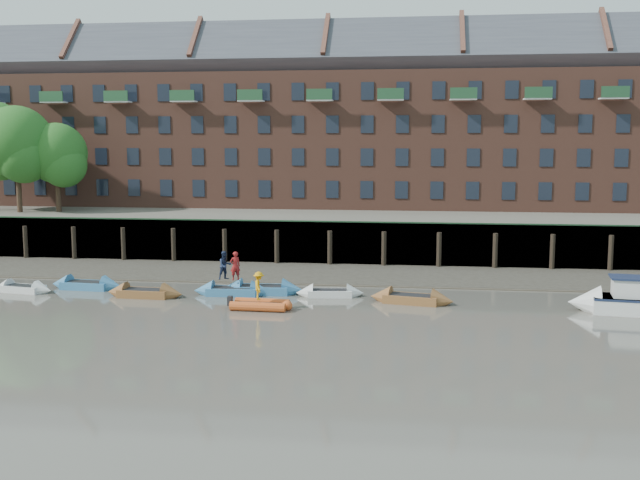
% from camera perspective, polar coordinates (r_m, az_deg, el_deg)
% --- Properties ---
extents(ground, '(220.00, 220.00, 0.00)m').
position_cam_1_polar(ground, '(35.00, -6.77, -7.71)').
color(ground, '#5E5950').
rests_on(ground, ground).
extents(foreshore, '(110.00, 8.00, 0.50)m').
position_cam_1_polar(foreshore, '(52.21, -1.92, -2.58)').
color(foreshore, '#3D382F').
rests_on(foreshore, ground).
extents(mud_band, '(110.00, 1.60, 0.10)m').
position_cam_1_polar(mud_band, '(48.92, -2.57, -3.27)').
color(mud_band, '#4C4336').
rests_on(mud_band, ground).
extents(river_wall, '(110.00, 1.23, 3.30)m').
position_cam_1_polar(river_wall, '(56.24, -1.19, -0.20)').
color(river_wall, '#2D2A26').
rests_on(river_wall, ground).
extents(bank_terrace, '(110.00, 28.00, 3.20)m').
position_cam_1_polar(bank_terrace, '(69.63, 0.50, 1.30)').
color(bank_terrace, '#5E594D').
rests_on(bank_terrace, ground).
extents(apartment_terrace, '(80.60, 15.56, 20.98)m').
position_cam_1_polar(apartment_terrace, '(70.30, 0.61, 10.53)').
color(apartment_terrace, brown).
rests_on(apartment_terrace, bank_terrace).
extents(tree_cluster, '(11.76, 7.74, 9.40)m').
position_cam_1_polar(tree_cluster, '(69.03, -22.22, 6.85)').
color(tree_cluster, '#3A281C').
rests_on(tree_cluster, bank_terrace).
extents(rowboat_0, '(4.19, 1.88, 1.17)m').
position_cam_1_polar(rowboat_0, '(49.36, -21.69, -3.46)').
color(rowboat_0, silver).
rests_on(rowboat_0, ground).
extents(rowboat_1, '(4.80, 1.71, 1.37)m').
position_cam_1_polar(rowboat_1, '(49.02, -17.35, -3.30)').
color(rowboat_1, teal).
rests_on(rowboat_1, ground).
extents(rowboat_2, '(4.72, 1.55, 1.35)m').
position_cam_1_polar(rowboat_2, '(45.61, -13.21, -3.95)').
color(rowboat_2, brown).
rests_on(rowboat_2, ground).
extents(rowboat_3, '(4.73, 1.55, 1.36)m').
position_cam_1_polar(rowboat_3, '(45.26, -6.69, -3.89)').
color(rowboat_3, teal).
rests_on(rowboat_3, ground).
extents(rowboat_4, '(5.09, 1.76, 1.45)m').
position_cam_1_polar(rowboat_4, '(45.45, -4.44, -3.79)').
color(rowboat_4, teal).
rests_on(rowboat_4, ground).
extents(rowboat_5, '(4.15, 1.63, 1.17)m').
position_cam_1_polar(rowboat_5, '(44.58, 0.76, -4.06)').
color(rowboat_5, silver).
rests_on(rowboat_5, ground).
extents(rowboat_6, '(4.99, 2.35, 1.40)m').
position_cam_1_polar(rowboat_6, '(43.07, 6.98, -4.47)').
color(rowboat_6, brown).
rests_on(rowboat_6, ground).
extents(rib_tender, '(3.39, 1.69, 0.58)m').
position_cam_1_polar(rib_tender, '(41.33, -4.41, -4.94)').
color(rib_tender, '#C95320').
rests_on(rib_tender, ground).
extents(motor_launch, '(6.33, 2.74, 2.53)m').
position_cam_1_polar(motor_launch, '(43.45, 21.90, -4.33)').
color(motor_launch, silver).
rests_on(motor_launch, ground).
extents(person_rower_a, '(0.75, 0.68, 1.73)m').
position_cam_1_polar(person_rower_a, '(44.98, -6.48, -1.96)').
color(person_rower_a, maroon).
rests_on(person_rower_a, rowboat_3).
extents(person_rower_b, '(1.06, 1.03, 1.72)m').
position_cam_1_polar(person_rower_b, '(45.24, -7.26, -1.93)').
color(person_rower_b, '#19233F').
rests_on(person_rower_b, rowboat_3).
extents(person_rib_crew, '(0.79, 1.11, 1.55)m').
position_cam_1_polar(person_rib_crew, '(41.09, -4.69, -3.50)').
color(person_rib_crew, orange).
rests_on(person_rib_crew, rib_tender).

